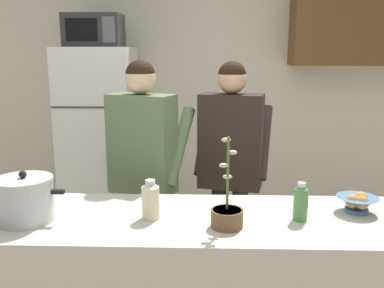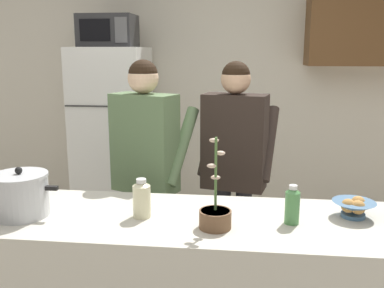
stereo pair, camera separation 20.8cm
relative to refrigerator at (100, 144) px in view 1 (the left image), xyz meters
The scene contains 10 objects.
back_wall_unit 1.29m from the refrigerator, 20.55° to the left, with size 6.00×0.48×2.60m.
refrigerator is the anchor object (origin of this frame).
microwave 1.02m from the refrigerator, 89.93° to the right, with size 0.48×0.37×0.28m.
person_near_pot 1.28m from the refrigerator, 63.53° to the right, with size 0.61×0.55×1.67m.
person_by_sink 1.53m from the refrigerator, 40.92° to the right, with size 0.57×0.50×1.66m.
cooking_pot 1.93m from the refrigerator, 86.72° to the right, with size 0.39×0.27×0.25m.
bread_bowl 2.48m from the refrigerator, 45.19° to the right, with size 0.21×0.21×0.10m.
bottle_near_edge 2.36m from the refrigerator, 52.49° to the right, with size 0.07×0.07×0.19m.
bottle_mid_counter 2.00m from the refrigerator, 69.25° to the right, with size 0.09×0.09×0.20m.
potted_orchid 2.24m from the refrigerator, 61.29° to the right, with size 0.15×0.15×0.43m.
Camera 1 is at (0.08, -2.00, 1.73)m, focal length 40.20 mm.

